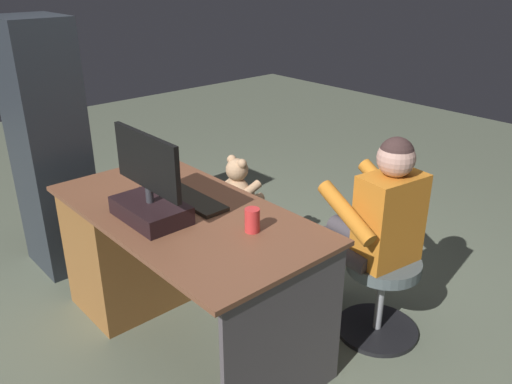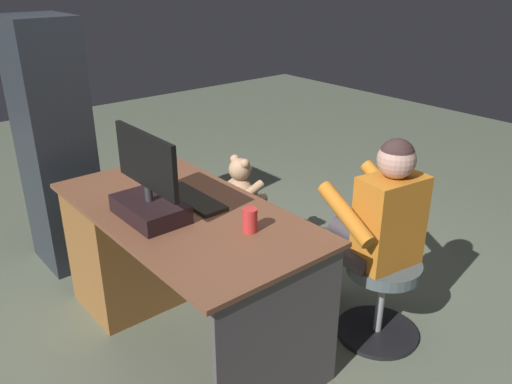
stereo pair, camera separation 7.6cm
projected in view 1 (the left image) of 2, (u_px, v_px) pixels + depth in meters
name	position (u px, v px, depth m)	size (l,w,h in m)	color
ground_plane	(239.00, 309.00, 3.01)	(10.00, 10.00, 0.00)	#616955
desk	(147.00, 244.00, 2.92)	(1.47, 0.76, 0.74)	brown
monitor	(150.00, 195.00, 2.39)	(0.50, 0.23, 0.41)	black
keyboard	(193.00, 200.00, 2.61)	(0.42, 0.14, 0.02)	black
computer_mouse	(156.00, 181.00, 2.81)	(0.06, 0.10, 0.04)	#2D2428
cup	(252.00, 220.00, 2.30)	(0.07, 0.07, 0.11)	red
tv_remote	(137.00, 194.00, 2.67)	(0.04, 0.15, 0.02)	black
office_chair_teddy	(238.00, 233.00, 3.33)	(0.47, 0.47, 0.45)	black
teddy_bear	(239.00, 185.00, 3.20)	(0.23, 0.23, 0.32)	tan
visitor_chair	(381.00, 289.00, 2.73)	(0.44, 0.44, 0.45)	black
person	(371.00, 220.00, 2.64)	(0.58, 0.52, 1.10)	orange
equipment_rack	(50.00, 149.00, 3.20)	(0.44, 0.36, 1.57)	#272D34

